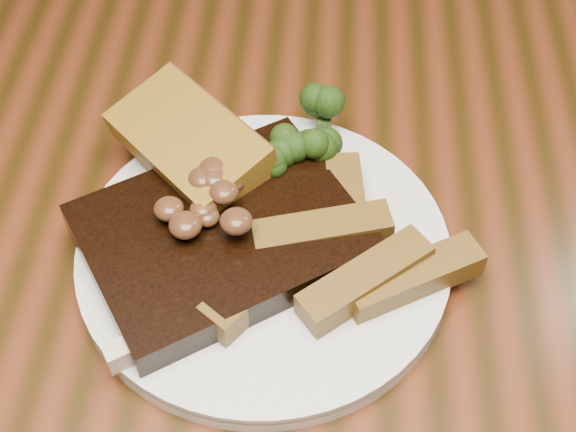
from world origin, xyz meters
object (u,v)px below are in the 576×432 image
object	(u,v)px
plate	(264,254)
garlic_bread	(192,162)
steak	(222,236)
potato_wedges	(347,260)
dining_table	(277,293)

from	to	relation	value
plate	garlic_bread	distance (m)	0.09
steak	potato_wedges	bearing A→B (deg)	-41.72
dining_table	steak	distance (m)	0.13
steak	garlic_bread	xyz separation A→B (m)	(-0.03, 0.07, -0.00)
steak	potato_wedges	size ratio (longest dim) A/B	1.44
dining_table	garlic_bread	bearing A→B (deg)	152.94
dining_table	garlic_bread	distance (m)	0.14
garlic_bread	steak	bearing A→B (deg)	-21.25
garlic_bread	potato_wedges	bearing A→B (deg)	9.73
dining_table	steak	bearing A→B (deg)	-134.70
steak	garlic_bread	bearing A→B (deg)	81.28
garlic_bread	potato_wedges	xyz separation A→B (m)	(0.11, -0.08, -0.00)
plate	dining_table	bearing A→B (deg)	80.18
steak	garlic_bread	world-z (taller)	same
potato_wedges	garlic_bread	bearing A→B (deg)	144.95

